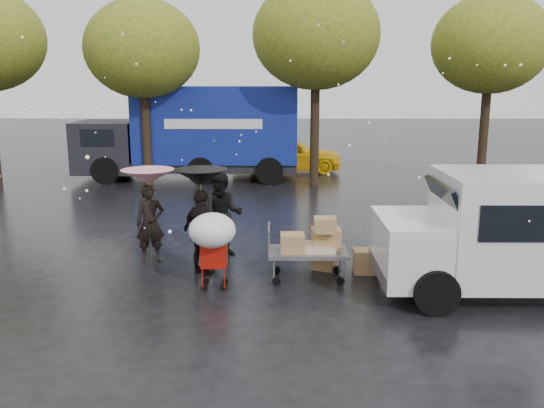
{
  "coord_description": "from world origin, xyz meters",
  "views": [
    {
      "loc": [
        1.14,
        -10.53,
        3.81
      ],
      "look_at": [
        1.05,
        1.0,
        1.28
      ],
      "focal_mm": 38.0,
      "sensor_mm": 36.0,
      "label": 1
    }
  ],
  "objects_px": {
    "person_pink": "(150,223)",
    "shopping_cart": "(213,234)",
    "yellow_taxi": "(286,154)",
    "vendor_cart": "(312,243)",
    "white_van": "(527,231)",
    "blue_truck": "(195,133)",
    "person_black": "(202,232)"
  },
  "relations": [
    {
      "from": "person_pink",
      "to": "shopping_cart",
      "type": "xyz_separation_m",
      "value": [
        1.51,
        -1.75,
        0.24
      ]
    },
    {
      "from": "shopping_cart",
      "to": "yellow_taxi",
      "type": "relative_size",
      "value": 0.33
    },
    {
      "from": "person_pink",
      "to": "yellow_taxi",
      "type": "height_order",
      "value": "person_pink"
    },
    {
      "from": "vendor_cart",
      "to": "white_van",
      "type": "distance_m",
      "value": 3.83
    },
    {
      "from": "person_pink",
      "to": "vendor_cart",
      "type": "bearing_deg",
      "value": -34.92
    },
    {
      "from": "person_pink",
      "to": "shopping_cart",
      "type": "distance_m",
      "value": 2.32
    },
    {
      "from": "white_van",
      "to": "blue_truck",
      "type": "relative_size",
      "value": 0.59
    },
    {
      "from": "shopping_cart",
      "to": "blue_truck",
      "type": "height_order",
      "value": "blue_truck"
    },
    {
      "from": "person_pink",
      "to": "white_van",
      "type": "distance_m",
      "value": 7.32
    },
    {
      "from": "vendor_cart",
      "to": "yellow_taxi",
      "type": "bearing_deg",
      "value": 91.25
    },
    {
      "from": "shopping_cart",
      "to": "blue_truck",
      "type": "bearing_deg",
      "value": 99.26
    },
    {
      "from": "shopping_cart",
      "to": "white_van",
      "type": "bearing_deg",
      "value": -0.83
    },
    {
      "from": "vendor_cart",
      "to": "blue_truck",
      "type": "distance_m",
      "value": 11.98
    },
    {
      "from": "person_black",
      "to": "yellow_taxi",
      "type": "bearing_deg",
      "value": -57.01
    },
    {
      "from": "vendor_cart",
      "to": "white_van",
      "type": "xyz_separation_m",
      "value": [
        3.74,
        -0.68,
        0.43
      ]
    },
    {
      "from": "person_pink",
      "to": "yellow_taxi",
      "type": "xyz_separation_m",
      "value": [
        3.05,
        11.83,
        -0.06
      ]
    },
    {
      "from": "person_pink",
      "to": "person_black",
      "type": "xyz_separation_m",
      "value": [
        1.2,
        -0.83,
        0.03
      ]
    },
    {
      "from": "vendor_cart",
      "to": "blue_truck",
      "type": "relative_size",
      "value": 0.18
    },
    {
      "from": "blue_truck",
      "to": "shopping_cart",
      "type": "bearing_deg",
      "value": -80.74
    },
    {
      "from": "person_black",
      "to": "vendor_cart",
      "type": "relative_size",
      "value": 1.12
    },
    {
      "from": "person_pink",
      "to": "vendor_cart",
      "type": "xyz_separation_m",
      "value": [
        3.34,
        -1.15,
        -0.1
      ]
    },
    {
      "from": "person_black",
      "to": "yellow_taxi",
      "type": "distance_m",
      "value": 12.8
    },
    {
      "from": "shopping_cart",
      "to": "person_pink",
      "type": "bearing_deg",
      "value": 130.8
    },
    {
      "from": "white_van",
      "to": "blue_truck",
      "type": "bearing_deg",
      "value": 122.08
    },
    {
      "from": "blue_truck",
      "to": "yellow_taxi",
      "type": "relative_size",
      "value": 1.85
    },
    {
      "from": "person_black",
      "to": "yellow_taxi",
      "type": "xyz_separation_m",
      "value": [
        1.86,
        12.66,
        -0.09
      ]
    },
    {
      "from": "white_van",
      "to": "vendor_cart",
      "type": "bearing_deg",
      "value": 169.76
    },
    {
      "from": "vendor_cart",
      "to": "person_pink",
      "type": "bearing_deg",
      "value": 160.98
    },
    {
      "from": "white_van",
      "to": "shopping_cart",
      "type": "bearing_deg",
      "value": 179.17
    },
    {
      "from": "shopping_cart",
      "to": "yellow_taxi",
      "type": "distance_m",
      "value": 13.67
    },
    {
      "from": "vendor_cart",
      "to": "shopping_cart",
      "type": "height_order",
      "value": "shopping_cart"
    },
    {
      "from": "shopping_cart",
      "to": "blue_truck",
      "type": "xyz_separation_m",
      "value": [
        -1.94,
        11.91,
        0.69
      ]
    }
  ]
}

